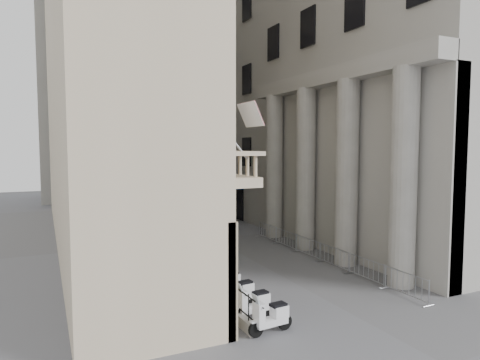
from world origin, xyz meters
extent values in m
cube|color=#A19F98|center=(0.00, 48.00, 15.00)|extent=(22.00, 10.00, 30.00)
cylinder|color=white|center=(-4.66, 19.14, 1.04)|extent=(0.06, 0.06, 2.09)
cylinder|color=white|center=(-2.00, 19.14, 1.04)|extent=(0.06, 0.06, 2.09)
cylinder|color=white|center=(-4.66, 21.80, 1.04)|extent=(0.06, 0.06, 2.09)
cylinder|color=white|center=(-2.00, 21.80, 1.04)|extent=(0.06, 0.06, 2.09)
cube|color=silver|center=(-3.33, 20.47, 2.14)|extent=(2.85, 2.85, 0.11)
cone|color=silver|center=(-3.33, 20.47, 2.61)|extent=(3.80, 3.80, 0.95)
cylinder|color=gray|center=(-3.18, 18.90, 3.58)|extent=(0.16, 0.16, 7.16)
cylinder|color=gray|center=(-2.16, 19.22, 7.16)|extent=(2.08, 0.77, 0.12)
cube|color=gray|center=(-1.22, 19.52, 7.12)|extent=(0.49, 0.32, 0.13)
cube|color=black|center=(-4.20, 14.48, 0.92)|extent=(0.40, 0.90, 1.83)
cube|color=#19E54C|center=(-4.06, 14.51, 1.12)|extent=(0.15, 0.66, 1.02)
imported|color=black|center=(-0.07, 30.90, 0.98)|extent=(0.75, 0.53, 1.97)
imported|color=black|center=(0.17, 34.81, 0.86)|extent=(0.97, 0.83, 1.73)
imported|color=black|center=(1.13, 34.82, 0.85)|extent=(0.97, 0.80, 1.70)
camera|label=1|loc=(-10.59, -8.47, 6.43)|focal=32.00mm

